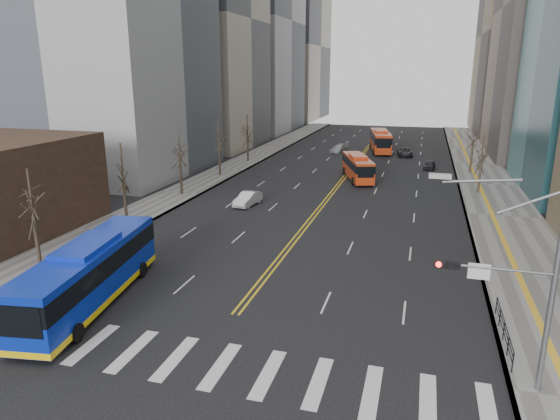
{
  "coord_description": "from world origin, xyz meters",
  "views": [
    {
      "loc": [
        9.64,
        -19.13,
        13.49
      ],
      "look_at": [
        1.25,
        9.96,
        5.0
      ],
      "focal_mm": 32.0,
      "sensor_mm": 36.0,
      "label": 1
    }
  ],
  "objects": [
    {
      "name": "sidewalk_left",
      "position": [
        -16.5,
        45.0,
        0.07
      ],
      "size": [
        5.0,
        130.0,
        0.15
      ],
      "primitive_type": "cube",
      "color": "slate",
      "rests_on": "ground"
    },
    {
      "name": "car_dark_mid",
      "position": [
        10.68,
        53.61,
        0.61
      ],
      "size": [
        1.81,
        3.73,
        1.23
      ],
      "primitive_type": "imported",
      "rotation": [
        0.0,
        0.0,
        -0.1
      ],
      "color": "black",
      "rests_on": "ground"
    },
    {
      "name": "blue_bus",
      "position": [
        -8.75,
        4.0,
        2.01
      ],
      "size": [
        4.8,
        13.57,
        3.84
      ],
      "color": "#0B27B2",
      "rests_on": "ground"
    },
    {
      "name": "office_towers",
      "position": [
        0.12,
        68.51,
        23.92
      ],
      "size": [
        83.0,
        134.0,
        58.0
      ],
      "color": "#949497",
      "rests_on": "ground"
    },
    {
      "name": "ground",
      "position": [
        0.0,
        0.0,
        0.0
      ],
      "size": [
        220.0,
        220.0,
        0.0
      ],
      "primitive_type": "plane",
      "color": "black"
    },
    {
      "name": "car_silver",
      "position": [
        -4.14,
        64.92,
        0.65
      ],
      "size": [
        2.89,
        4.78,
        1.3
      ],
      "primitive_type": "imported",
      "rotation": [
        0.0,
        0.0,
        -0.26
      ],
      "color": "#9A9B9F",
      "rests_on": "ground"
    },
    {
      "name": "street_trees",
      "position": [
        -7.18,
        34.55,
        4.87
      ],
      "size": [
        35.2,
        47.2,
        7.6
      ],
      "color": "#2C231B",
      "rests_on": "ground"
    },
    {
      "name": "red_bus_far",
      "position": [
        2.49,
        67.85,
        2.08
      ],
      "size": [
        4.79,
        12.14,
        3.74
      ],
      "color": "#B13412",
      "rests_on": "ground"
    },
    {
      "name": "signal_mast",
      "position": [
        13.77,
        2.0,
        4.86
      ],
      "size": [
        5.37,
        0.37,
        9.39
      ],
      "color": "slate",
      "rests_on": "ground"
    },
    {
      "name": "pedestrian_railing",
      "position": [
        14.3,
        6.0,
        0.82
      ],
      "size": [
        0.06,
        6.06,
        1.02
      ],
      "color": "black",
      "rests_on": "sidewalk_right"
    },
    {
      "name": "crosswalk",
      "position": [
        0.0,
        0.0,
        0.01
      ],
      "size": [
        26.7,
        4.0,
        0.01
      ],
      "color": "silver",
      "rests_on": "ground"
    },
    {
      "name": "red_bus_near",
      "position": [
        1.8,
        43.74,
        1.79
      ],
      "size": [
        5.39,
        10.23,
        3.21
      ],
      "color": "#B13412",
      "rests_on": "ground"
    },
    {
      "name": "centerline",
      "position": [
        0.0,
        55.0,
        0.01
      ],
      "size": [
        0.55,
        100.0,
        0.01
      ],
      "color": "gold",
      "rests_on": "ground"
    },
    {
      "name": "sidewalk_right",
      "position": [
        17.5,
        45.0,
        0.07
      ],
      "size": [
        7.0,
        130.0,
        0.15
      ],
      "primitive_type": "cube",
      "color": "slate",
      "rests_on": "ground"
    },
    {
      "name": "car_white",
      "position": [
        -7.41,
        27.93,
        0.7
      ],
      "size": [
        1.98,
        4.39,
        1.4
      ],
      "primitive_type": "imported",
      "rotation": [
        0.0,
        0.0,
        -0.12
      ],
      "color": "silver",
      "rests_on": "ground"
    },
    {
      "name": "car_dark_far",
      "position": [
        6.86,
        64.01,
        0.66
      ],
      "size": [
        2.69,
        4.98,
        1.33
      ],
      "primitive_type": "imported",
      "rotation": [
        0.0,
        0.0,
        0.1
      ],
      "color": "black",
      "rests_on": "ground"
    }
  ]
}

